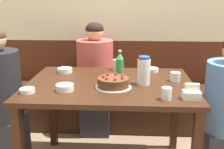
# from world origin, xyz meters

# --- Properties ---
(back_wall) EXTENTS (4.80, 0.04, 2.50)m
(back_wall) POSITION_xyz_m (0.00, 1.05, 1.25)
(back_wall) COLOR #4C2314
(back_wall) RESTS_ON ground_plane
(bench_seat) EXTENTS (2.63, 0.38, 0.47)m
(bench_seat) POSITION_xyz_m (0.00, 0.83, 0.23)
(bench_seat) COLOR #381E11
(bench_seat) RESTS_ON ground_plane
(dining_table) EXTENTS (1.26, 0.94, 0.78)m
(dining_table) POSITION_xyz_m (0.00, 0.00, 0.68)
(dining_table) COLOR #381E11
(dining_table) RESTS_ON ground_plane
(birthday_cake) EXTENTS (0.26, 0.26, 0.09)m
(birthday_cake) POSITION_xyz_m (0.03, -0.12, 0.81)
(birthday_cake) COLOR white
(birthday_cake) RESTS_ON dining_table
(water_pitcher) EXTENTS (0.10, 0.10, 0.21)m
(water_pitcher) POSITION_xyz_m (0.25, -0.04, 0.88)
(water_pitcher) COLOR white
(water_pitcher) RESTS_ON dining_table
(soju_bottle) EXTENTS (0.06, 0.06, 0.22)m
(soju_bottle) POSITION_xyz_m (0.07, 0.18, 0.88)
(soju_bottle) COLOR #388E4C
(soju_bottle) RESTS_ON dining_table
(napkin_holder) EXTENTS (0.11, 0.08, 0.11)m
(napkin_holder) POSITION_xyz_m (0.54, -0.33, 0.81)
(napkin_holder) COLOR white
(napkin_holder) RESTS_ON dining_table
(bowl_soup_white) EXTENTS (0.12, 0.12, 0.03)m
(bowl_soup_white) POSITION_xyz_m (0.34, 0.34, 0.79)
(bowl_soup_white) COLOR white
(bowl_soup_white) RESTS_ON dining_table
(bowl_rice_small) EXTENTS (0.13, 0.13, 0.04)m
(bowl_rice_small) POSITION_xyz_m (-0.41, 0.28, 0.80)
(bowl_rice_small) COLOR white
(bowl_rice_small) RESTS_ON dining_table
(bowl_side_dish) EXTENTS (0.10, 0.10, 0.03)m
(bowl_side_dish) POSITION_xyz_m (-0.55, -0.27, 0.79)
(bowl_side_dish) COLOR white
(bowl_side_dish) RESTS_ON dining_table
(bowl_sauce_shallow) EXTENTS (0.13, 0.13, 0.04)m
(bowl_sauce_shallow) POSITION_xyz_m (-0.30, -0.21, 0.80)
(bowl_sauce_shallow) COLOR white
(bowl_sauce_shallow) RESTS_ON dining_table
(glass_water_tall) EXTENTS (0.07, 0.07, 0.08)m
(glass_water_tall) POSITION_xyz_m (0.38, -0.35, 0.82)
(glass_water_tall) COLOR silver
(glass_water_tall) RESTS_ON dining_table
(glass_tumbler_short) EXTENTS (0.08, 0.08, 0.07)m
(glass_tumbler_short) POSITION_xyz_m (0.50, 0.07, 0.81)
(glass_tumbler_short) COLOR silver
(glass_tumbler_short) RESTS_ON dining_table
(glass_shot_small) EXTENTS (0.07, 0.07, 0.09)m
(glass_shot_small) POSITION_xyz_m (0.03, 0.39, 0.82)
(glass_shot_small) COLOR silver
(glass_shot_small) RESTS_ON dining_table
(person_teal_shirt) EXTENTS (0.36, 0.36, 1.20)m
(person_teal_shirt) POSITION_xyz_m (-0.89, 0.02, 0.59)
(person_teal_shirt) COLOR #33333D
(person_teal_shirt) RESTS_ON ground_plane
(person_pale_blue_shirt) EXTENTS (0.37, 0.37, 1.17)m
(person_pale_blue_shirt) POSITION_xyz_m (-0.20, 0.73, 0.57)
(person_pale_blue_shirt) COLOR #33333D
(person_pale_blue_shirt) RESTS_ON ground_plane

